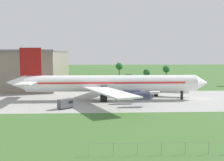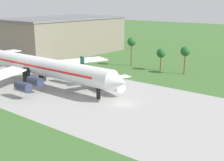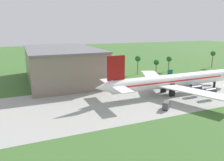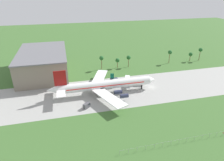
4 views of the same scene
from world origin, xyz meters
The scene contains 5 objects.
jet_airliner centered at (-34.93, -0.48, 5.99)m, with size 72.14×57.57×18.70m.
regional_aircraft centered at (-15.88, 8.21, 2.74)m, with size 24.38×22.21×8.32m.
baggage_tug centered at (-48.40, -15.44, 1.58)m, with size 4.79×4.59×2.97m.
terminal_building centered at (-75.08, 45.89, 9.14)m, with size 36.72×61.20×18.24m.
palm_tree_row centered at (19.47, 42.22, 8.62)m, with size 99.52×3.60×12.23m.
Camera 3 is at (-96.53, -77.32, 29.35)m, focal length 35.00 mm.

